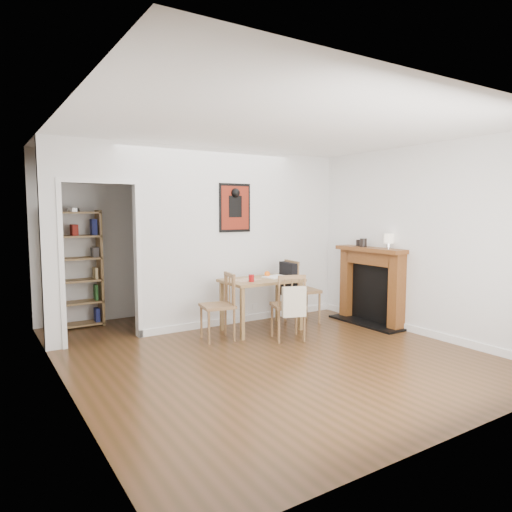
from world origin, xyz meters
TOP-DOWN VIEW (x-y plane):
  - ground at (0.00, 0.00)m, footprint 5.20×5.20m
  - room_shell at (0.10, 1.34)m, footprint 5.20×5.20m
  - dining_table at (0.51, 0.79)m, footprint 1.09×0.69m
  - chair_left at (-0.25, 0.68)m, footprint 0.51×0.51m
  - chair_right at (1.26, 0.82)m, footprint 0.61×0.55m
  - chair_front at (0.56, 0.21)m, footprint 0.57×0.60m
  - bookshelf at (-1.67, 2.40)m, footprint 0.72×0.29m
  - fireplace at (2.16, 0.25)m, footprint 0.45×1.25m
  - red_glass at (0.26, 0.65)m, footprint 0.08×0.08m
  - orange_fruit at (0.70, 0.92)m, footprint 0.08×0.08m
  - placemat at (0.28, 0.82)m, footprint 0.40×0.33m
  - notebook at (0.78, 0.81)m, footprint 0.38×0.31m
  - mantel_lamp at (2.17, -0.05)m, footprint 0.14×0.14m
  - ceramic_jar_a at (2.11, 0.39)m, footprint 0.11×0.11m
  - ceramic_jar_b at (2.17, 0.55)m, footprint 0.08×0.08m

SIDE VIEW (x-z plane):
  - ground at x=0.00m, z-range 0.00..0.00m
  - chair_left at x=-0.25m, z-range 0.00..0.89m
  - chair_front at x=0.56m, z-range 0.01..0.90m
  - chair_right at x=1.26m, z-range 0.02..0.99m
  - fireplace at x=2.16m, z-range 0.04..1.20m
  - dining_table at x=0.51m, z-range 0.28..1.02m
  - placemat at x=0.28m, z-range 0.74..0.75m
  - notebook at x=0.78m, z-range 0.74..0.76m
  - orange_fruit at x=0.70m, z-range 0.74..0.83m
  - red_glass at x=0.26m, z-range 0.74..0.84m
  - bookshelf at x=-1.67m, z-range -0.01..1.71m
  - ceramic_jar_b at x=2.17m, z-range 1.16..1.26m
  - ceramic_jar_a at x=2.11m, z-range 1.16..1.29m
  - mantel_lamp at x=2.17m, z-range 1.19..1.40m
  - room_shell at x=0.10m, z-range -1.30..3.90m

